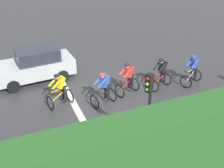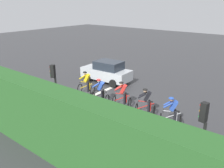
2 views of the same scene
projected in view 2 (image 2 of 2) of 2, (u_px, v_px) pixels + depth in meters
name	position (u px, v px, depth m)	size (l,w,h in m)	color
ground_plane	(103.00, 103.00, 15.58)	(80.00, 80.00, 0.00)	#333335
sidewalk_kerb	(76.00, 141.00, 11.25)	(2.80, 20.84, 0.12)	#9E998E
stone_wall_low	(61.00, 146.00, 10.52)	(0.44, 20.84, 0.51)	tan
hedge_wall	(53.00, 123.00, 9.89)	(1.10, 20.84, 3.03)	#265623
road_marking_stop_line	(87.00, 98.00, 16.40)	(7.00, 0.30, 0.01)	silver
cyclist_lead	(172.00, 113.00, 12.43)	(1.07, 1.27, 1.66)	black
cyclist_second	(146.00, 103.00, 13.63)	(1.02, 1.25, 1.66)	black
cyclist_mid	(122.00, 95.00, 14.77)	(0.99, 1.24, 1.66)	black
cyclist_fourth	(100.00, 92.00, 15.28)	(0.96, 1.23, 1.66)	black
cyclist_trailing	(86.00, 83.00, 16.88)	(0.94, 1.22, 1.66)	black
car_silver	(107.00, 72.00, 19.41)	(2.06, 4.19, 1.76)	#B7BCC1
traffic_light_near_crossing	(55.00, 87.00, 12.00)	(0.26, 0.30, 3.34)	black
traffic_light_far_junction	(202.00, 135.00, 7.65)	(0.24, 0.31, 3.34)	black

